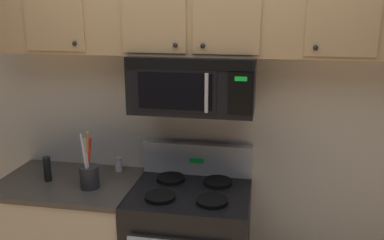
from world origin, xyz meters
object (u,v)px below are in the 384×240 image
at_px(over_range_microwave, 193,83).
at_px(pepper_mill, 47,169).
at_px(salt_shaker, 119,164).
at_px(utensil_crock_charcoal, 89,174).

xyz_separation_m(over_range_microwave, pepper_mill, (-0.97, -0.14, -0.59)).
xyz_separation_m(salt_shaker, pepper_mill, (-0.41, -0.25, 0.04)).
bearing_deg(utensil_crock_charcoal, over_range_microwave, 16.33).
bearing_deg(utensil_crock_charcoal, salt_shaker, 73.65).
xyz_separation_m(utensil_crock_charcoal, pepper_mill, (-0.32, 0.05, -0.01)).
distance_m(salt_shaker, pepper_mill, 0.48).
xyz_separation_m(utensil_crock_charcoal, salt_shaker, (0.09, 0.30, -0.05)).
relative_size(salt_shaker, pepper_mill, 0.59).
relative_size(utensil_crock_charcoal, pepper_mill, 2.31).
relative_size(over_range_microwave, utensil_crock_charcoal, 1.95).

